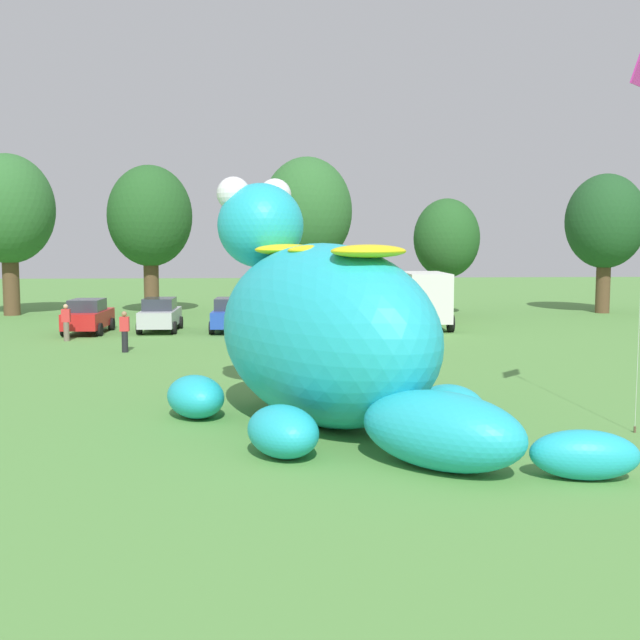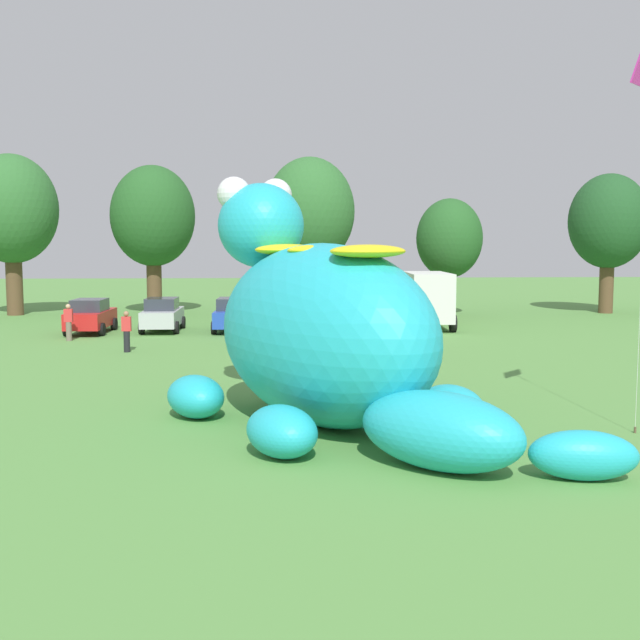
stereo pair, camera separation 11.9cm
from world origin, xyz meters
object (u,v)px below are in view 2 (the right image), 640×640
spectator_near_inflatable (127,332)px  spectator_wandering (417,340)px  spectator_by_cars (69,323)px  car_green (302,313)px  spectator_mid_field (299,320)px  car_red (91,316)px  box_truck (425,297)px  giant_inflatable_creature (323,331)px  car_blue (233,315)px  car_silver (162,315)px

spectator_near_inflatable → spectator_wandering: same height
spectator_by_cars → car_green: bearing=19.2°
spectator_mid_field → spectator_wandering: bearing=-61.1°
spectator_by_cars → spectator_wandering: 16.54m
spectator_wandering → car_red: bearing=145.2°
car_green → box_truck: box_truck is taller
giant_inflatable_creature → spectator_by_cars: size_ratio=6.32×
car_red → spectator_near_inflatable: bearing=-66.0°
car_green → spectator_mid_field: 3.22m
giant_inflatable_creature → car_blue: giant_inflatable_creature is taller
box_truck → spectator_mid_field: bearing=-148.9°
giant_inflatable_creature → spectator_near_inflatable: (-7.37, 13.11, -1.49)m
giant_inflatable_creature → spectator_mid_field: (-0.08, 17.56, -1.49)m
car_blue → spectator_near_inflatable: car_blue is taller
giant_inflatable_creature → car_red: size_ratio=2.61×
car_red → spectator_near_inflatable: car_red is taller
car_blue → spectator_by_cars: 8.12m
spectator_mid_field → spectator_wandering: size_ratio=1.00×
car_silver → car_green: bearing=1.6°
box_truck → spectator_near_inflatable: size_ratio=3.78×
box_truck → spectator_wandering: size_ratio=3.78×
car_red → spectator_mid_field: bearing=-13.3°
box_truck → spectator_by_cars: 18.18m
giant_inflatable_creature → box_truck: 22.76m
car_silver → car_green: size_ratio=1.00×
car_blue → giant_inflatable_creature: bearing=-80.6°
spectator_by_cars → spectator_wandering: bearing=-25.5°
giant_inflatable_creature → car_red: (-10.45, 20.01, -1.48)m
car_green → box_truck: 6.73m
car_green → spectator_mid_field: (-0.25, -3.21, -0.01)m
car_red → box_truck: bearing=5.6°
giant_inflatable_creature → car_silver: (-6.97, 20.57, -1.48)m
car_blue → spectator_mid_field: 4.31m
box_truck → spectator_wandering: 12.17m
car_silver → spectator_mid_field: size_ratio=2.41×
car_green → spectator_mid_field: car_green is taller
car_green → spectator_near_inflatable: 10.76m
spectator_near_inflatable → car_red: bearing=114.0°
box_truck → car_red: bearing=-174.4°
car_red → spectator_near_inflatable: (3.08, -6.90, -0.01)m
spectator_mid_field → spectator_by_cars: size_ratio=1.00×
spectator_mid_field → box_truck: bearing=31.1°
car_green → box_truck: bearing=8.0°
car_red → spectator_by_cars: bearing=-95.6°
car_red → spectator_wandering: bearing=-34.8°
spectator_near_inflatable → spectator_mid_field: 8.55m
car_blue → spectator_near_inflatable: size_ratio=2.43×
spectator_near_inflatable → spectator_by_cars: size_ratio=1.00×
box_truck → spectator_mid_field: box_truck is taller
car_silver → car_blue: size_ratio=0.99×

